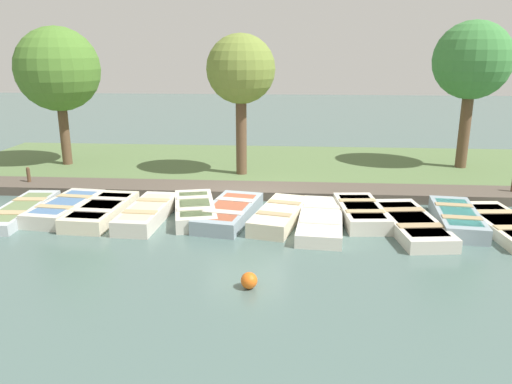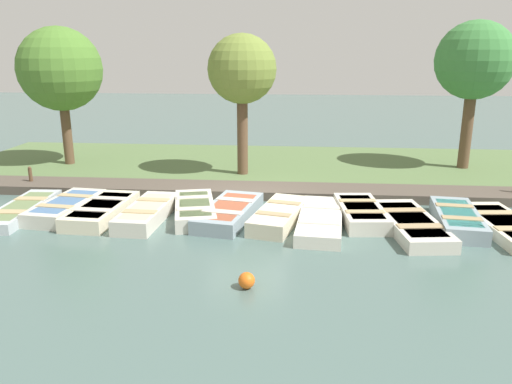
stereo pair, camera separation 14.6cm
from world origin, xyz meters
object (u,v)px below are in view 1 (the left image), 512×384
object	(u,v)px
rowboat_6	(279,215)
rowboat_8	(361,212)
rowboat_0	(20,211)
rowboat_2	(101,211)
rowboat_1	(65,208)
rowboat_11	(504,225)
rowboat_5	(229,212)
rowboat_9	(411,223)
park_tree_center	(472,62)
rowboat_10	(457,218)
park_tree_far_left	(58,70)
rowboat_7	(321,220)
rowboat_4	(195,209)
mooring_post_near	(29,178)
park_tree_left	(241,71)
buoy	(249,280)
rowboat_3	(147,213)

from	to	relation	value
rowboat_6	rowboat_8	distance (m)	2.34
rowboat_0	rowboat_2	size ratio (longest dim) A/B	1.14
rowboat_1	rowboat_11	distance (m)	12.31
rowboat_2	rowboat_5	size ratio (longest dim) A/B	0.92
rowboat_9	park_tree_center	bearing A→B (deg)	146.46
rowboat_2	rowboat_10	world-z (taller)	rowboat_10
rowboat_6	park_tree_far_left	distance (m)	11.26
rowboat_0	rowboat_1	xyz separation A→B (m)	(-0.19, 1.28, 0.05)
rowboat_1	rowboat_9	xyz separation A→B (m)	(0.52, 9.82, -0.03)
rowboat_1	rowboat_7	distance (m)	7.43
rowboat_4	park_tree_center	size ratio (longest dim) A/B	0.54
rowboat_9	mooring_post_near	bearing A→B (deg)	-111.00
rowboat_1	park_tree_left	distance (m)	7.60
rowboat_0	rowboat_10	distance (m)	12.43
rowboat_4	buoy	bearing A→B (deg)	10.84
rowboat_1	rowboat_10	distance (m)	11.15
rowboat_0	park_tree_center	xyz separation A→B (m)	(-6.57, 14.52, 4.07)
rowboat_7	park_tree_left	world-z (taller)	park_tree_left
rowboat_3	rowboat_5	bearing A→B (deg)	99.37
rowboat_8	park_tree_left	bearing A→B (deg)	-144.10
rowboat_7	rowboat_2	bearing A→B (deg)	-87.13
rowboat_10	rowboat_4	bearing A→B (deg)	-85.48
rowboat_6	park_tree_left	bearing A→B (deg)	-148.70
rowboat_7	rowboat_4	bearing A→B (deg)	-93.59
rowboat_2	rowboat_11	xyz separation A→B (m)	(0.22, 11.15, -0.05)
rowboat_4	rowboat_5	distance (m)	1.04
buoy	rowboat_2	bearing A→B (deg)	-131.45
rowboat_3	mooring_post_near	size ratio (longest dim) A/B	3.70
rowboat_7	park_tree_center	bearing A→B (deg)	144.28
rowboat_8	buoy	distance (m)	5.28
rowboat_2	rowboat_4	size ratio (longest dim) A/B	0.96
rowboat_4	rowboat_6	world-z (taller)	rowboat_6
rowboat_0	park_tree_center	bearing A→B (deg)	111.60
rowboat_5	rowboat_11	xyz separation A→B (m)	(0.38, 7.46, -0.05)
rowboat_2	park_tree_far_left	bearing A→B (deg)	-145.17
mooring_post_near	rowboat_4	bearing A→B (deg)	69.15
rowboat_0	mooring_post_near	bearing A→B (deg)	-159.89
rowboat_2	rowboat_5	xyz separation A→B (m)	(-0.16, 3.69, 0.00)
rowboat_5	rowboat_8	distance (m)	3.74
rowboat_10	rowboat_6	bearing A→B (deg)	-82.33
rowboat_3	rowboat_8	xyz separation A→B (m)	(-0.50, 6.05, -0.00)
rowboat_1	park_tree_center	world-z (taller)	park_tree_center
rowboat_9	rowboat_1	bearing A→B (deg)	-100.11
rowboat_0	rowboat_8	xyz separation A→B (m)	(-0.40, 9.85, 0.06)
rowboat_8	rowboat_1	bearing A→B (deg)	-93.72
rowboat_4	rowboat_6	size ratio (longest dim) A/B	1.03
rowboat_10	park_tree_far_left	distance (m)	15.34
rowboat_1	park_tree_far_left	world-z (taller)	park_tree_far_left
rowboat_10	mooring_post_near	distance (m)	13.82
rowboat_4	park_tree_center	distance (m)	12.00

